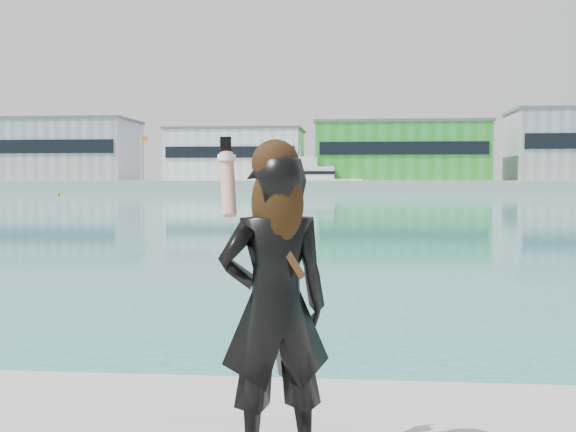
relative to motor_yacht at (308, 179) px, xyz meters
name	(u,v)px	position (x,y,z in m)	size (l,w,h in m)	color
far_quay	(356,186)	(7.97, 12.47, -1.23)	(320.00, 40.00, 2.00)	#9E9E99
warehouse_grey_left	(64,150)	(-47.03, 10.45, 5.53)	(26.52, 16.36, 11.50)	gray
warehouse_white	(237,155)	(-14.03, 10.45, 4.53)	(24.48, 15.35, 9.50)	silver
warehouse_green	(401,151)	(15.97, 10.45, 5.03)	(30.60, 16.36, 10.50)	green
flagpole_left	(142,155)	(-29.93, 3.47, 4.31)	(1.28, 0.16, 8.00)	silver
flagpole_right	(487,154)	(30.07, 3.47, 4.31)	(1.28, 0.16, 8.00)	silver
motor_yacht	(308,179)	(0.00, 0.00, 0.00)	(17.30, 5.94, 7.94)	silver
buoy_far	(58,195)	(-33.37, -24.46, -2.23)	(0.50, 0.50, 0.50)	#E2A60B
woman	(275,298)	(7.82, -118.04, -0.60)	(0.65, 0.53, 1.64)	black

